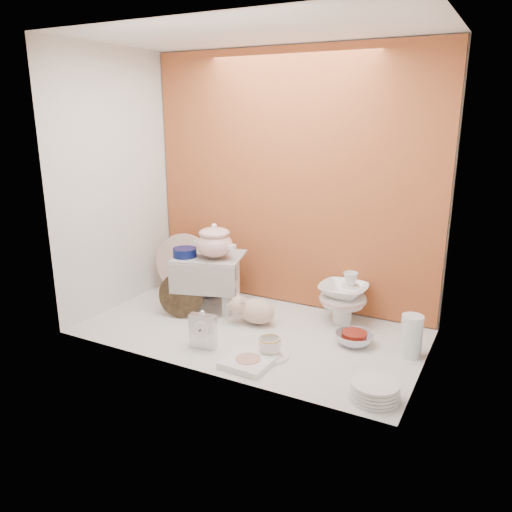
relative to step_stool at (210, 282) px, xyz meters
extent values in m
plane|color=silver|center=(0.38, -0.18, -0.16)|extent=(1.80, 1.80, 0.00)
cube|color=#A94B2A|center=(0.38, 0.32, 0.59)|extent=(1.80, 0.06, 1.50)
cube|color=silver|center=(-0.52, -0.18, 0.59)|extent=(0.06, 1.00, 1.50)
cube|color=silver|center=(1.28, -0.18, 0.59)|extent=(0.06, 1.00, 1.50)
cube|color=white|center=(0.38, -0.18, 1.34)|extent=(1.80, 1.00, 0.06)
cylinder|color=#0A134C|center=(-0.11, -0.09, 0.19)|extent=(0.17, 0.17, 0.05)
imported|color=silver|center=(-0.13, 0.18, -0.04)|extent=(0.24, 0.24, 0.25)
cube|color=silver|center=(0.26, -0.47, -0.07)|extent=(0.14, 0.07, 0.20)
ellipsoid|color=#C9A58E|center=(0.36, -0.09, -0.09)|extent=(0.27, 0.19, 0.16)
cylinder|color=white|center=(0.60, -0.40, -0.16)|extent=(0.25, 0.25, 0.01)
imported|color=white|center=(0.60, -0.40, -0.11)|extent=(0.12, 0.12, 0.09)
cube|color=white|center=(0.55, -0.52, -0.15)|extent=(0.22, 0.22, 0.03)
cylinder|color=white|center=(1.15, -0.53, -0.13)|extent=(0.25, 0.25, 0.07)
imported|color=silver|center=(0.92, -0.08, -0.13)|extent=(0.20, 0.20, 0.06)
cylinder|color=silver|center=(1.20, -0.07, -0.06)|extent=(0.13, 0.13, 0.21)
camera|label=1|loc=(1.57, -2.38, 0.98)|focal=35.19mm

